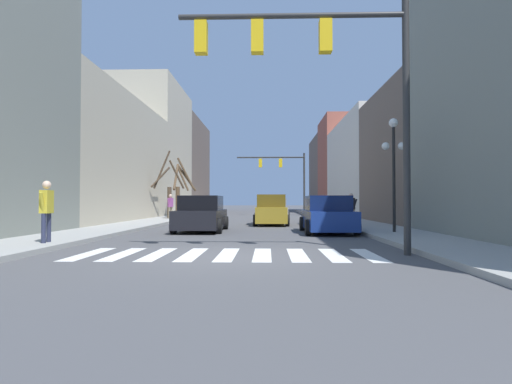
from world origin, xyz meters
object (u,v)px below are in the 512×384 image
object	(u,v)px
car_parked_left_far	(201,215)
pedestrian_on_right_sidewalk	(170,204)
car_at_intersection	(327,215)
car_parked_left_near	(271,211)
traffic_signal_far	(284,170)
street_tree_left_near	(180,189)
car_driving_toward_lane	(273,210)
street_lamp_right_corner	(394,152)
traffic_signal_near	(323,67)
pedestrian_crossing_street	(46,206)
street_tree_right_far	(168,191)
pedestrian_waiting_at_curb	(351,206)

from	to	relation	value
car_parked_left_far	pedestrian_on_right_sidewalk	world-z (taller)	pedestrian_on_right_sidewalk
car_at_intersection	car_parked_left_near	bearing A→B (deg)	22.83
car_parked_left_far	traffic_signal_far	bearing A→B (deg)	167.19
car_parked_left_far	street_tree_left_near	distance (m)	14.28
car_driving_toward_lane	car_parked_left_near	distance (m)	5.52
car_at_intersection	pedestrian_on_right_sidewalk	world-z (taller)	pedestrian_on_right_sidewalk
street_lamp_right_corner	car_at_intersection	world-z (taller)	street_lamp_right_corner
traffic_signal_near	pedestrian_crossing_street	xyz separation A→B (m)	(-7.96, 1.34, -3.61)
pedestrian_crossing_street	car_parked_left_far	bearing A→B (deg)	-32.44
traffic_signal_far	street_tree_right_far	world-z (taller)	traffic_signal_far
street_lamp_right_corner	street_tree_left_near	xyz separation A→B (m)	(-12.00, 15.69, -0.98)
street_tree_left_near	street_lamp_right_corner	bearing A→B (deg)	-52.58
traffic_signal_far	pedestrian_on_right_sidewalk	bearing A→B (deg)	-128.09
pedestrian_on_right_sidewalk	street_tree_right_far	bearing A→B (deg)	-142.26
car_driving_toward_lane	traffic_signal_near	bearing A→B (deg)	-176.87
car_driving_toward_lane	street_tree_right_far	xyz separation A→B (m)	(-7.74, 0.66, 1.39)
traffic_signal_far	car_at_intersection	xyz separation A→B (m)	(0.96, -21.13, -3.61)
street_lamp_right_corner	car_parked_left_far	distance (m)	8.69
car_parked_left_far	car_at_intersection	distance (m)	5.64
car_parked_left_near	pedestrian_on_right_sidewalk	distance (m)	8.43
car_at_intersection	street_tree_right_far	distance (m)	15.51
traffic_signal_far	street_tree_right_far	distance (m)	13.08
street_lamp_right_corner	pedestrian_on_right_sidewalk	xyz separation A→B (m)	(-11.82, 11.73, -2.18)
car_at_intersection	car_parked_left_near	size ratio (longest dim) A/B	1.03
traffic_signal_far	car_parked_left_near	xyz separation A→B (m)	(-1.44, -15.44, -3.55)
street_lamp_right_corner	car_parked_left_near	bearing A→B (deg)	124.44
car_driving_toward_lane	street_tree_right_far	world-z (taller)	street_tree_right_far
traffic_signal_near	pedestrian_on_right_sidewalk	world-z (taller)	traffic_signal_near
street_tree_right_far	street_tree_left_near	bearing A→B (deg)	82.06
car_parked_left_far	car_parked_left_near	bearing A→B (deg)	147.21
pedestrian_crossing_street	pedestrian_on_right_sidewalk	bearing A→B (deg)	-2.89
street_tree_left_near	car_driving_toward_lane	bearing A→B (deg)	-22.99
car_parked_left_far	car_parked_left_near	world-z (taller)	car_parked_left_near
pedestrian_on_right_sidewalk	street_tree_left_near	distance (m)	4.14
traffic_signal_near	pedestrian_crossing_street	distance (m)	8.84
car_parked_left_near	pedestrian_on_right_sidewalk	size ratio (longest dim) A/B	2.44
car_parked_left_near	pedestrian_waiting_at_curb	bearing A→B (deg)	-107.75
traffic_signal_near	street_tree_left_near	size ratio (longest dim) A/B	1.39
traffic_signal_far	traffic_signal_near	bearing A→B (deg)	-90.43
traffic_signal_near	traffic_signal_far	xyz separation A→B (m)	(0.21, 28.23, -0.48)
car_at_intersection	street_tree_left_near	distance (m)	17.30
pedestrian_waiting_at_curb	street_lamp_right_corner	bearing A→B (deg)	83.58
car_at_intersection	street_tree_left_near	size ratio (longest dim) A/B	0.91
pedestrian_waiting_at_curb	street_tree_left_near	world-z (taller)	street_tree_left_near
car_at_intersection	car_driving_toward_lane	xyz separation A→B (m)	(-2.17, 11.19, -0.01)
street_tree_right_far	car_driving_toward_lane	bearing A→B (deg)	-4.89
street_lamp_right_corner	pedestrian_crossing_street	xyz separation A→B (m)	(-11.56, -4.40, -2.12)
car_driving_toward_lane	car_parked_left_far	bearing A→B (deg)	161.91
street_lamp_right_corner	car_at_intersection	distance (m)	3.81
traffic_signal_far	pedestrian_waiting_at_curb	world-z (taller)	traffic_signal_far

